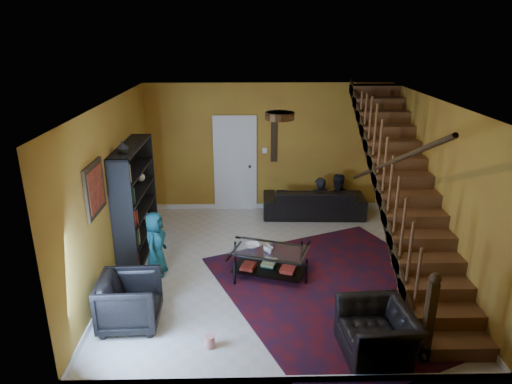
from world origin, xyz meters
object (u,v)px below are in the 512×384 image
(sofa, at_px, (314,201))
(armchair_left, at_px, (130,301))
(coffee_table, at_px, (270,260))
(bookshelf, at_px, (136,203))
(armchair_right, at_px, (377,333))

(sofa, relative_size, armchair_left, 2.71)
(armchair_left, bearing_deg, coffee_table, -58.56)
(bookshelf, distance_m, coffee_table, 2.57)
(bookshelf, distance_m, armchair_right, 4.60)
(armchair_left, bearing_deg, armchair_right, -104.15)
(armchair_left, relative_size, coffee_table, 0.59)
(armchair_left, height_order, armchair_right, armchair_left)
(sofa, relative_size, armchair_right, 2.29)
(coffee_table, bearing_deg, armchair_right, -58.19)
(armchair_left, xyz_separation_m, coffee_table, (1.96, 1.31, -0.10))
(armchair_left, height_order, coffee_table, armchair_left)
(sofa, bearing_deg, armchair_left, 54.00)
(bookshelf, height_order, sofa, bookshelf)
(sofa, height_order, armchair_left, armchair_left)
(armchair_left, bearing_deg, sofa, -40.42)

